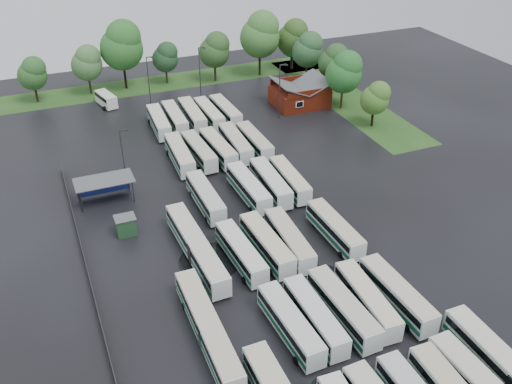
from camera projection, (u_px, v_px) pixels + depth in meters
name	position (u px, v px, depth m)	size (l,w,h in m)	color
ground	(278.00, 259.00, 70.50)	(160.00, 160.00, 0.00)	black
brick_building	(300.00, 96.00, 111.02)	(10.07, 8.60, 5.39)	maroon
wash_shed	(104.00, 182.00, 80.65)	(8.20, 4.20, 3.58)	#2D2D30
utility_hut	(126.00, 225.00, 74.43)	(2.70, 2.20, 2.62)	#1B3E21
grass_strip_north	(162.00, 83.00, 122.15)	(80.00, 10.00, 0.01)	#264C19
grass_strip_east	(344.00, 97.00, 115.29)	(10.00, 50.00, 0.01)	#264C19
west_fence	(85.00, 261.00, 69.23)	(0.10, 50.00, 1.20)	#2D2D30
bus_r1c0	(290.00, 324.00, 58.65)	(2.81, 11.14, 3.08)	silver
bus_r1c1	(315.00, 316.00, 59.63)	(2.40, 10.94, 3.04)	silver
bus_r1c2	(343.00, 308.00, 60.62)	(2.86, 11.56, 3.19)	silver
bus_r1c3	(367.00, 300.00, 61.77)	(2.89, 11.18, 3.08)	silver
bus_r1c4	(397.00, 294.00, 62.47)	(2.81, 11.49, 3.18)	silver
bus_r2c0	(241.00, 252.00, 68.94)	(2.86, 11.12, 3.07)	silver
bus_r2c1	(267.00, 244.00, 70.27)	(2.88, 11.44, 3.16)	silver
bus_r2c2	(289.00, 240.00, 71.05)	(2.88, 11.45, 3.16)	silver
bus_r2c4	(335.00, 229.00, 73.06)	(2.60, 11.23, 3.11)	silver
bus_r3c0	(205.00, 197.00, 79.64)	(2.44, 11.25, 3.13)	silver
bus_r3c2	(248.00, 188.00, 81.71)	(2.68, 11.54, 3.20)	silver
bus_r3c3	(270.00, 183.00, 82.94)	(2.88, 11.61, 3.21)	silver
bus_r3c4	(290.00, 180.00, 83.84)	(2.73, 11.03, 3.05)	silver
bus_r4c0	(180.00, 155.00, 90.39)	(2.92, 11.60, 3.20)	silver
bus_r4c1	(199.00, 151.00, 91.51)	(2.83, 11.23, 3.10)	silver
bus_r4c2	(218.00, 148.00, 92.38)	(2.96, 11.43, 3.15)	silver
bus_r4c3	(235.00, 143.00, 93.84)	(2.87, 11.57, 3.20)	silver
bus_r4c4	(254.00, 141.00, 94.51)	(2.44, 11.13, 3.09)	silver
bus_r5c0	(159.00, 122.00, 101.04)	(2.93, 11.24, 3.10)	silver
bus_r5c1	(175.00, 118.00, 102.51)	(2.68, 11.23, 3.11)	silver
bus_r5c2	(192.00, 115.00, 103.55)	(2.77, 11.57, 3.20)	silver
bus_r5c3	(209.00, 114.00, 104.12)	(2.52, 11.13, 3.09)	silver
bus_r5c4	(226.00, 111.00, 105.20)	(2.65, 11.16, 3.09)	silver
artic_bus_west_b	(196.00, 247.00, 69.63)	(3.01, 17.30, 3.20)	silver
artic_bus_west_c	(208.00, 328.00, 58.15)	(2.50, 16.54, 3.07)	silver
minibus	(106.00, 99.00, 110.85)	(3.53, 6.25, 2.58)	white
tree_north_0	(33.00, 73.00, 110.16)	(5.62, 5.62, 9.30)	black
tree_north_1	(87.00, 63.00, 113.61)	(6.17, 6.17, 10.22)	black
tree_north_2	(122.00, 45.00, 114.71)	(8.70, 8.70, 14.41)	black
tree_north_3	(166.00, 57.00, 119.13)	(5.42, 5.42, 8.98)	#332519
tree_north_4	(215.00, 49.00, 119.71)	(6.48, 6.48, 10.73)	#2F2017
tree_north_5	(261.00, 34.00, 121.66)	(8.56, 8.56, 14.18)	black
tree_north_6	(293.00, 37.00, 125.93)	(6.92, 6.92, 11.45)	black
tree_east_0	(376.00, 98.00, 100.81)	(5.18, 5.15, 8.54)	black
tree_east_1	(345.00, 72.00, 106.84)	(6.90, 6.90, 11.43)	#382712
tree_east_2	(334.00, 61.00, 114.68)	(6.08, 6.08, 10.07)	black
tree_east_3	(308.00, 49.00, 119.79)	(6.50, 6.50, 10.76)	black
tree_east_4	(294.00, 41.00, 126.44)	(6.01, 6.01, 9.95)	#312218
lamp_post_ne	(280.00, 88.00, 103.40)	(1.60, 0.31, 10.38)	#2D2D30
lamp_post_nw	(124.00, 155.00, 82.44)	(1.45, 0.28, 9.38)	#2D2D30
lamp_post_back_w	(149.00, 77.00, 109.43)	(1.47, 0.29, 9.55)	#2D2D30
lamp_post_back_e	(200.00, 68.00, 113.72)	(1.50, 0.29, 9.76)	#2D2D30
puddle_1	(468.00, 368.00, 55.85)	(2.65, 2.65, 0.01)	black
puddle_2	(210.00, 261.00, 70.13)	(7.74, 7.74, 0.01)	black
puddle_3	(326.00, 274.00, 68.00)	(3.71, 3.71, 0.01)	black
puddle_4	(464.00, 335.00, 59.68)	(3.95, 3.95, 0.01)	black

